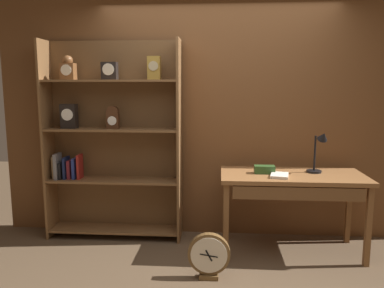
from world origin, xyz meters
The scene contains 7 objects.
back_wood_panel centered at (0.00, 1.30, 1.30)m, with size 4.80×0.05×2.60m, color brown.
bookshelf centered at (-1.16, 1.13, 1.07)m, with size 1.45×0.31×2.13m.
workbench centered at (0.74, 0.82, 0.71)m, with size 1.39×0.64×0.80m.
desk_lamp centered at (1.00, 0.91, 1.03)m, with size 0.19×0.19×0.43m.
toolbox_small centered at (0.47, 0.86, 0.83)m, with size 0.20×0.10×0.08m, color #2D5123.
open_repair_manual centered at (0.60, 0.73, 0.81)m, with size 0.16×0.22×0.03m, color silver.
round_clock_large centered at (-0.05, 0.24, 0.21)m, with size 0.37×0.11×0.41m.
Camera 1 is at (0.03, -2.84, 1.66)m, focal length 35.59 mm.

